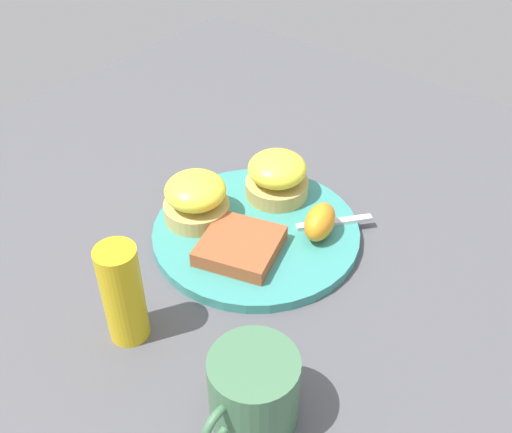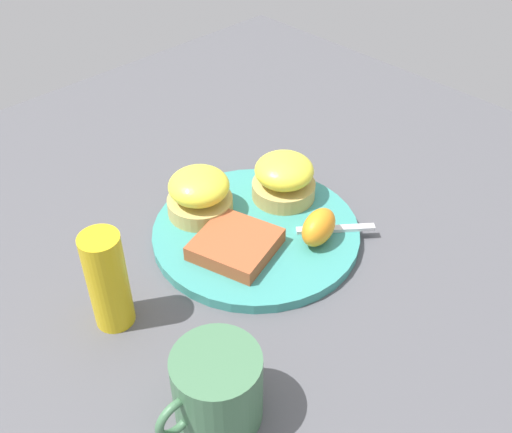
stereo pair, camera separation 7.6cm
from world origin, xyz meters
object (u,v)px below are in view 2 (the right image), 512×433
sandwich_benedict_right (199,194)px  fork (290,231)px  sandwich_benedict_left (284,178)px  orange_wedge (319,227)px  cup (216,388)px  hashbrown_patty (236,244)px  condiment_bottle (108,281)px

sandwich_benedict_right → fork: 0.13m
sandwich_benedict_left → orange_wedge: sandwich_benedict_left is taller
orange_wedge → cup: 0.26m
orange_wedge → fork: (0.01, -0.03, -0.02)m
hashbrown_patty → fork: (-0.07, 0.02, -0.01)m
fork → orange_wedge: bearing=112.2°
sandwich_benedict_left → orange_wedge: 0.10m
cup → fork: bearing=-151.8°
sandwich_benedict_left → condiment_bottle: (0.29, 0.01, 0.02)m
sandwich_benedict_left → fork: bearing=50.5°
sandwich_benedict_right → condiment_bottle: condiment_bottle is taller
sandwich_benedict_right → fork: (-0.06, 0.11, -0.03)m
sandwich_benedict_right → cup: bearing=53.1°
cup → condiment_bottle: (0.00, -0.17, 0.02)m
fork → condiment_bottle: (0.24, -0.05, 0.04)m
sandwich_benedict_left → condiment_bottle: bearing=2.8°
sandwich_benedict_left → cup: 0.34m
fork → condiment_bottle: condiment_bottle is taller
condiment_bottle → orange_wedge: bearing=162.4°
hashbrown_patty → orange_wedge: 0.11m
sandwich_benedict_right → hashbrown_patty: bearing=78.7°
fork → condiment_bottle: 0.25m
orange_wedge → cup: (0.25, 0.09, 0.01)m
sandwich_benedict_right → hashbrown_patty: (0.02, 0.09, -0.02)m
sandwich_benedict_right → cup: size_ratio=0.77×
hashbrown_patty → fork: bearing=161.7°
hashbrown_patty → fork: hashbrown_patty is taller
orange_wedge → sandwich_benedict_left: bearing=-110.5°
sandwich_benedict_left → sandwich_benedict_right: bearing=-26.9°
hashbrown_patty → condiment_bottle: size_ratio=0.75×
fork → cup: size_ratio=1.40×
hashbrown_patty → orange_wedge: (-0.09, 0.06, 0.01)m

